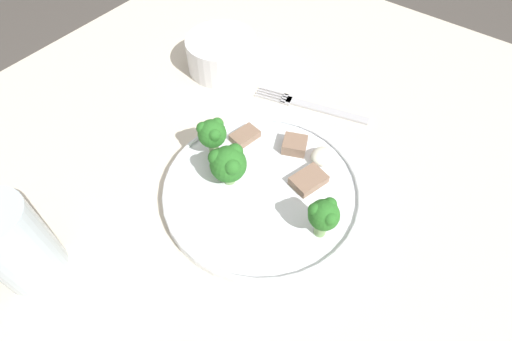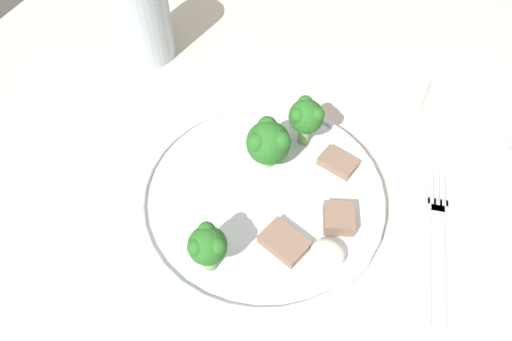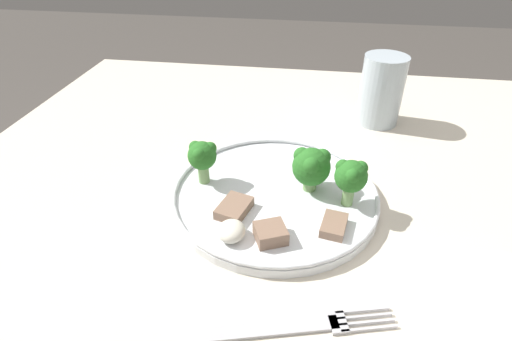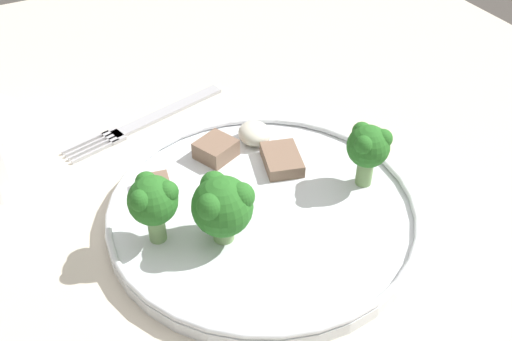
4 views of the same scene
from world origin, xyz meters
name	(u,v)px [view 3 (image 3 of 4)]	position (x,y,z in m)	size (l,w,h in m)	color
table	(288,272)	(0.00, 0.00, 0.63)	(1.09, 1.04, 0.72)	beige
dinner_plate	(275,194)	(-0.04, -0.03, 0.73)	(0.27, 0.27, 0.02)	white
fork	(292,327)	(0.15, 0.01, 0.72)	(0.07, 0.19, 0.00)	#B2B2B7
cream_bowl	(510,329)	(0.15, 0.20, 0.75)	(0.13, 0.13, 0.06)	silver
drinking_glass	(381,94)	(-0.30, 0.13, 0.78)	(0.07, 0.07, 0.12)	#B2C1CC
broccoli_floret_near_rim_left	(202,156)	(-0.05, -0.13, 0.78)	(0.04, 0.04, 0.06)	#7FA866
broccoli_floret_center_left	(311,166)	(-0.05, 0.02, 0.77)	(0.05, 0.05, 0.06)	#7FA866
broccoli_floret_back_left	(351,176)	(-0.03, 0.07, 0.78)	(0.04, 0.04, 0.06)	#7FA866
meat_slice_front_slice	(234,208)	(0.01, -0.07, 0.74)	(0.05, 0.05, 0.01)	#846651
meat_slice_middle_slice	(271,233)	(0.05, -0.02, 0.74)	(0.04, 0.04, 0.02)	#846651
meat_slice_rear_slice	(334,225)	(0.02, 0.05, 0.74)	(0.05, 0.04, 0.01)	#846651
sauce_dollop	(231,231)	(0.05, -0.07, 0.74)	(0.04, 0.03, 0.02)	silver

